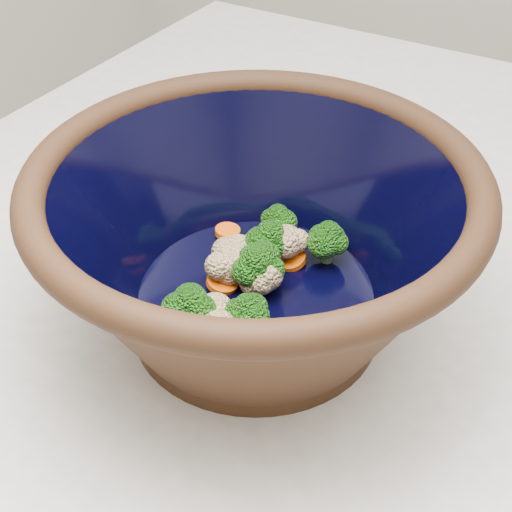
% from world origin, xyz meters
% --- Properties ---
extents(mixing_bowl, '(0.39, 0.39, 0.17)m').
position_xyz_m(mixing_bowl, '(-0.10, -0.11, 0.99)').
color(mixing_bowl, black).
rests_on(mixing_bowl, counter).
extents(vegetable_pile, '(0.13, 0.19, 0.05)m').
position_xyz_m(vegetable_pile, '(-0.10, -0.10, 0.96)').
color(vegetable_pile, '#608442').
rests_on(vegetable_pile, mixing_bowl).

